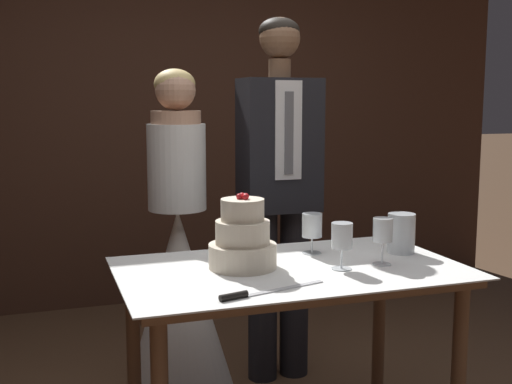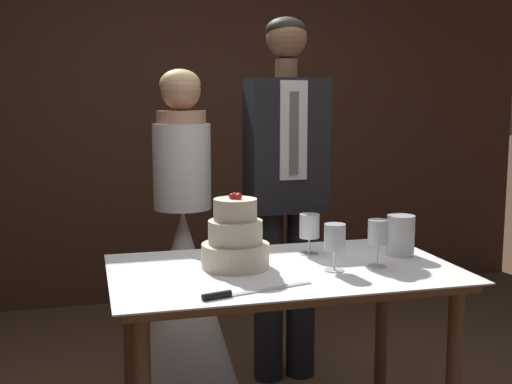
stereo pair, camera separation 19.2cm
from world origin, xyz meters
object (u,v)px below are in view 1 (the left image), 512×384
(wine_glass_near, at_px, (312,227))
(wine_glass_far, at_px, (383,232))
(hurricane_candle, at_px, (401,234))
(groom, at_px, (279,184))
(tiered_cake, at_px, (243,240))
(cake_knife, at_px, (253,293))
(wine_glass_middle, at_px, (342,237))
(cake_table, at_px, (290,294))
(bride, at_px, (179,278))

(wine_glass_near, bearing_deg, wine_glass_far, -54.41)
(hurricane_candle, distance_m, groom, 0.80)
(hurricane_candle, bearing_deg, tiered_cake, -178.82)
(wine_glass_near, bearing_deg, tiered_cake, -159.99)
(tiered_cake, relative_size, groom, 0.15)
(cake_knife, distance_m, groom, 1.23)
(tiered_cake, distance_m, wine_glass_middle, 0.37)
(wine_glass_near, relative_size, hurricane_candle, 1.02)
(wine_glass_far, bearing_deg, tiered_cake, 165.92)
(cake_table, bearing_deg, hurricane_candle, 7.43)
(cake_knife, xyz_separation_m, wine_glass_middle, (0.42, 0.20, 0.12))
(wine_glass_far, xyz_separation_m, bride, (-0.61, 0.89, -0.36))
(bride, bearing_deg, cake_knife, -89.26)
(hurricane_candle, relative_size, bride, 0.10)
(wine_glass_far, bearing_deg, cake_knife, -160.53)
(wine_glass_middle, relative_size, hurricane_candle, 1.07)
(cake_knife, relative_size, bride, 0.25)
(cake_knife, bearing_deg, bride, 76.21)
(cake_knife, bearing_deg, cake_table, 34.74)
(wine_glass_far, xyz_separation_m, hurricane_candle, (0.17, 0.15, -0.05))
(cake_knife, bearing_deg, wine_glass_middle, 11.05)
(hurricane_candle, xyz_separation_m, groom, (-0.26, 0.74, 0.13))
(wine_glass_middle, bearing_deg, tiered_cake, 157.64)
(cake_table, height_order, wine_glass_near, wine_glass_near)
(wine_glass_middle, bearing_deg, groom, 84.14)
(wine_glass_far, height_order, groom, groom)
(wine_glass_far, height_order, bride, bride)
(tiered_cake, bearing_deg, wine_glass_middle, -22.36)
(cake_knife, height_order, wine_glass_near, wine_glass_near)
(wine_glass_middle, distance_m, hurricane_candle, 0.39)
(bride, bearing_deg, wine_glass_far, -55.54)
(hurricane_candle, bearing_deg, cake_table, -172.57)
(tiered_cake, relative_size, wine_glass_far, 1.56)
(bride, bearing_deg, hurricane_candle, -43.55)
(cake_knife, xyz_separation_m, wine_glass_near, (0.41, 0.47, 0.10))
(cake_table, relative_size, wine_glass_middle, 7.34)
(cake_table, bearing_deg, cake_knife, -130.73)
(cake_knife, relative_size, wine_glass_middle, 2.26)
(cake_knife, bearing_deg, tiered_cake, 63.21)
(tiered_cake, height_order, bride, bride)
(groom, bearing_deg, tiered_cake, -119.93)
(cake_table, xyz_separation_m, tiered_cake, (-0.17, 0.05, 0.21))
(wine_glass_near, bearing_deg, cake_table, -133.08)
(wine_glass_near, height_order, bride, bride)
(cake_table, xyz_separation_m, bride, (-0.26, 0.81, -0.13))
(cake_table, xyz_separation_m, wine_glass_far, (0.35, -0.08, 0.23))
(wine_glass_near, bearing_deg, hurricane_candle, -17.14)
(hurricane_candle, bearing_deg, wine_glass_near, 162.86)
(cake_table, bearing_deg, groom, 72.08)
(wine_glass_middle, relative_size, groom, 0.10)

